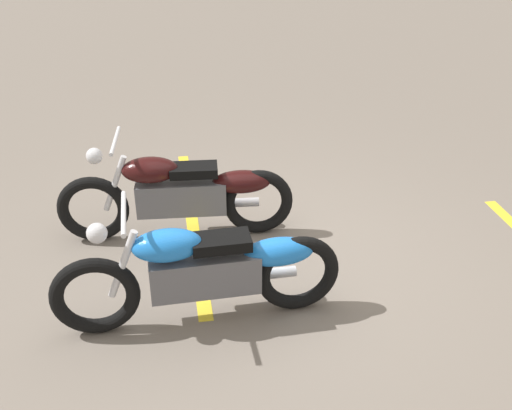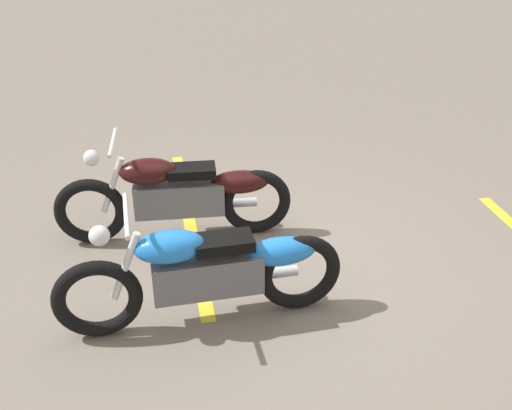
% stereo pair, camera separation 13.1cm
% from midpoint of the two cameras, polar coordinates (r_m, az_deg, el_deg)
% --- Properties ---
extents(ground_plane, '(60.00, 60.00, 0.00)m').
position_cam_midpoint_polar(ground_plane, '(5.42, -0.17, -5.99)').
color(ground_plane, slate).
extents(motorcycle_bright_foreground, '(2.23, 0.62, 1.04)m').
position_cam_midpoint_polar(motorcycle_bright_foreground, '(4.60, -5.34, -6.23)').
color(motorcycle_bright_foreground, black).
rests_on(motorcycle_bright_foreground, ground).
extents(motorcycle_dark_foreground, '(2.23, 0.62, 1.04)m').
position_cam_midpoint_polar(motorcycle_dark_foreground, '(5.69, -7.89, 1.01)').
color(motorcycle_dark_foreground, black).
rests_on(motorcycle_dark_foreground, ground).
extents(parking_stripe_near, '(0.28, 3.20, 0.01)m').
position_cam_midpoint_polar(parking_stripe_near, '(6.16, -6.94, -1.53)').
color(parking_stripe_near, yellow).
rests_on(parking_stripe_near, ground).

